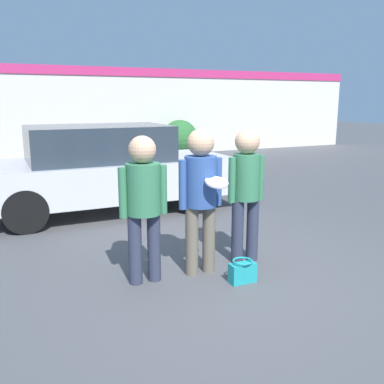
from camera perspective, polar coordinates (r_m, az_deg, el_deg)
ground_plane at (r=5.14m, az=3.68°, el=-10.85°), size 56.00×56.00×0.00m
storefront_building at (r=15.39m, az=-16.53°, el=10.15°), size 24.00×0.22×3.13m
person_left at (r=4.65m, az=-6.50°, el=-0.66°), size 0.55×0.38×1.64m
person_middle_with_frisbee at (r=4.87m, az=1.18°, el=0.43°), size 0.54×0.57×1.69m
person_right at (r=5.29m, az=7.24°, el=0.93°), size 0.50×0.33×1.67m
parked_car_near at (r=7.92m, az=-11.72°, el=3.04°), size 4.66×1.87×1.56m
shrub at (r=15.69m, az=-1.61°, el=7.22°), size 1.30×1.30×1.30m
handbag at (r=4.90m, az=6.74°, el=-10.50°), size 0.30×0.23×0.26m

